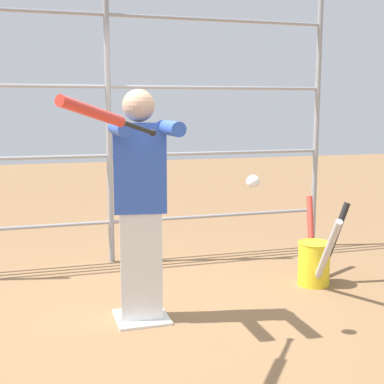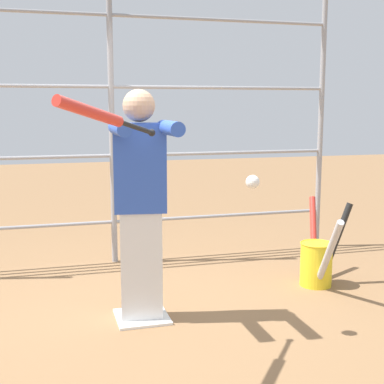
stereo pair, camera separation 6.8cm
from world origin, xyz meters
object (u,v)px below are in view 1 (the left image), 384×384
softball_in_flight (253,182)px  baseball_bat_swinging (101,115)px  batter (140,199)px  bat_bucket (316,259)px

softball_in_flight → baseball_bat_swinging: bearing=16.6°
batter → softball_in_flight: size_ratio=18.25×
softball_in_flight → bat_bucket: bearing=-139.6°
batter → bat_bucket: batter is taller
bat_bucket → batter: bearing=11.6°
baseball_bat_swinging → softball_in_flight: (-1.07, -0.32, -0.47)m
batter → baseball_bat_swinging: (0.38, 0.82, 0.63)m
batter → bat_bucket: 1.87m
softball_in_flight → bat_bucket: 1.58m
baseball_bat_swinging → softball_in_flight: size_ratio=6.92×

